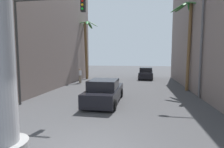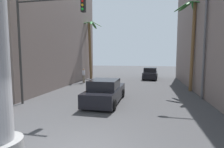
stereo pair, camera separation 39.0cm
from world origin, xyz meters
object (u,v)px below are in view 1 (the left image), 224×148
fire_hydrant (5,108)px  traffic_light_mast (39,32)px  palm_tree_far_left (86,44)px  palm_tree_mid_right (189,31)px  pedestrian_far_left (80,75)px  car_far (146,73)px  street_lamp (196,36)px  car_lead (105,92)px

fire_hydrant → traffic_light_mast: bearing=65.4°
palm_tree_far_left → palm_tree_mid_right: 12.97m
traffic_light_mast → pedestrian_far_left: (-0.90, 9.45, -3.51)m
car_far → street_lamp: bearing=-74.2°
street_lamp → palm_tree_far_left: 14.53m
palm_tree_far_left → pedestrian_far_left: bearing=-84.3°
car_lead → street_lamp: bearing=20.6°
palm_tree_mid_right → fire_hydrant: bearing=-141.5°
street_lamp → palm_tree_far_left: (-11.16, 9.30, 0.26)m
traffic_light_mast → pedestrian_far_left: size_ratio=3.84×
street_lamp → car_lead: street_lamp is taller
car_lead → car_far: (3.05, 13.55, 0.03)m
street_lamp → fire_hydrant: (-10.79, -5.68, -4.17)m
traffic_light_mast → fire_hydrant: (-0.88, -1.92, -4.14)m
car_lead → fire_hydrant: 5.67m
car_lead → pedestrian_far_left: 9.25m
fire_hydrant → palm_tree_far_left: bearing=91.4°
car_lead → pedestrian_far_left: bearing=119.8°
palm_tree_mid_right → pedestrian_far_left: bearing=166.7°
traffic_light_mast → pedestrian_far_left: traffic_light_mast is taller
car_far → pedestrian_far_left: 9.43m
car_far → palm_tree_far_left: size_ratio=0.62×
palm_tree_mid_right → fire_hydrant: palm_tree_mid_right is taller
pedestrian_far_left → palm_tree_far_left: bearing=95.7°
fire_hydrant → street_lamp: bearing=27.7°
traffic_light_mast → palm_tree_mid_right: palm_tree_mid_right is taller
street_lamp → palm_tree_far_left: bearing=140.2°
street_lamp → palm_tree_mid_right: bearing=86.0°
palm_tree_far_left → palm_tree_mid_right: size_ratio=0.99×
pedestrian_far_left → car_far: bearing=35.9°
car_lead → car_far: bearing=77.3°
street_lamp → car_far: street_lamp is taller
street_lamp → car_far: (-3.17, 11.22, -3.79)m
car_lead → palm_tree_far_left: 13.29m
traffic_light_mast → fire_hydrant: 4.65m
car_far → palm_tree_far_left: palm_tree_far_left is taller
car_far → pedestrian_far_left: pedestrian_far_left is taller
street_lamp → pedestrian_far_left: bearing=152.2°
palm_tree_far_left → palm_tree_mid_right: palm_tree_mid_right is taller
street_lamp → palm_tree_mid_right: (0.22, 3.09, 0.76)m
street_lamp → car_lead: (-6.22, -2.33, -3.82)m
pedestrian_far_left → fire_hydrant: bearing=-89.9°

